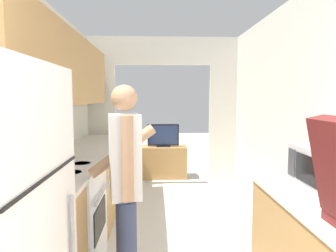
{
  "coord_description": "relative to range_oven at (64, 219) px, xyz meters",
  "views": [
    {
      "loc": [
        -0.12,
        -0.49,
        1.53
      ],
      "look_at": [
        0.01,
        2.53,
        1.23
      ],
      "focal_mm": 32.0,
      "sensor_mm": 36.0,
      "label": 1
    }
  ],
  "objects": [
    {
      "name": "wall_left",
      "position": [
        -0.26,
        0.02,
        1.02
      ],
      "size": [
        0.38,
        6.86,
        2.5
      ],
      "color": "silver",
      "rests_on": "ground_plane"
    },
    {
      "name": "wall_far_with_doorway",
      "position": [
        0.92,
        2.43,
        0.96
      ],
      "size": [
        2.86,
        0.06,
        2.5
      ],
      "color": "silver",
      "rests_on": "ground_plane"
    },
    {
      "name": "counter_left",
      "position": [
        -0.01,
        0.86,
        -0.01
      ],
      "size": [
        0.62,
        3.14,
        0.93
      ],
      "color": "#B2844C",
      "rests_on": "ground_plane"
    },
    {
      "name": "range_oven",
      "position": [
        0.0,
        0.0,
        0.0
      ],
      "size": [
        0.66,
        0.75,
        1.07
      ],
      "color": "white",
      "rests_on": "ground_plane"
    },
    {
      "name": "person",
      "position": [
        0.59,
        -0.45,
        0.39
      ],
      "size": [
        0.52,
        0.43,
        1.61
      ],
      "rotation": [
        0.0,
        0.0,
        1.79
      ],
      "color": "#384266",
      "rests_on": "ground_plane"
    },
    {
      "name": "microwave",
      "position": [
        1.96,
        -0.64,
        0.59
      ],
      "size": [
        0.36,
        0.49,
        0.27
      ],
      "color": "#B7B7BC",
      "rests_on": "counter_right"
    },
    {
      "name": "tv_cabinet",
      "position": [
        0.95,
        3.03,
        -0.17
      ],
      "size": [
        0.87,
        0.42,
        0.6
      ],
      "color": "#B2844C",
      "rests_on": "ground_plane"
    },
    {
      "name": "television",
      "position": [
        0.95,
        2.99,
        0.34
      ],
      "size": [
        0.59,
        0.16,
        0.42
      ],
      "color": "black",
      "rests_on": "tv_cabinet"
    }
  ]
}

